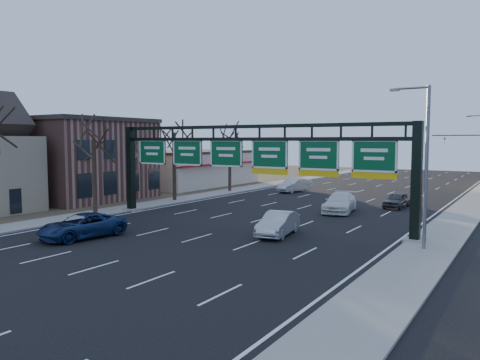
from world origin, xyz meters
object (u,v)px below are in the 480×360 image
Objects in this scene: car_blue_suv at (82,226)px; car_white_wagon at (340,203)px; sign_gantry at (249,160)px; car_silver_sedan at (278,224)px.

car_white_wagon is at bearing 70.69° from car_blue_suv.
sign_gantry reaches higher than car_white_wagon.
car_blue_suv is at bearing -122.60° from sign_gantry.
car_white_wagon is (9.86, 18.65, 0.06)m from car_blue_suv.
car_silver_sedan is at bearing -98.87° from car_white_wagon.
car_white_wagon is (3.62, 8.89, -3.82)m from sign_gantry.
car_white_wagon reaches higher than car_blue_suv.
sign_gantry reaches higher than car_blue_suv.
sign_gantry is at bearing 65.96° from car_blue_suv.
car_blue_suv is 12.28m from car_silver_sedan.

